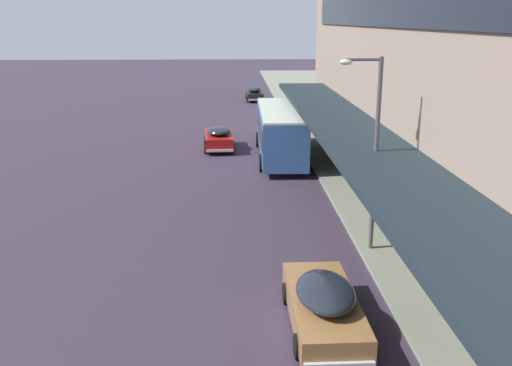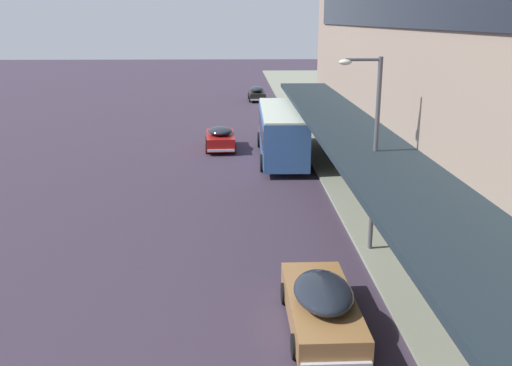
# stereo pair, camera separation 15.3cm
# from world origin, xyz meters

# --- Properties ---
(transit_bus_kerbside_front) EXTENTS (2.87, 10.09, 3.09)m
(transit_bus_kerbside_front) POSITION_xyz_m (4.30, 28.66, 1.78)
(transit_bus_kerbside_front) COLOR #3862A1
(transit_bus_kerbside_front) RESTS_ON ground
(sedan_second_mid) EXTENTS (1.82, 4.71, 1.52)m
(sedan_second_mid) POSITION_xyz_m (3.76, 54.99, 0.75)
(sedan_second_mid) COLOR black
(sedan_second_mid) RESTS_ON ground
(sedan_trailing_mid) EXTENTS (1.98, 4.94, 1.52)m
(sedan_trailing_mid) POSITION_xyz_m (3.85, 8.50, 0.75)
(sedan_trailing_mid) COLOR #9D6D3D
(sedan_trailing_mid) RESTS_ON ground
(sedan_far_back) EXTENTS (2.09, 4.36, 1.53)m
(sedan_far_back) POSITION_xyz_m (0.48, 31.43, 0.76)
(sedan_far_back) COLOR #AB1614
(sedan_far_back) RESTS_ON ground
(street_lamp) EXTENTS (1.50, 0.28, 6.94)m
(street_lamp) POSITION_xyz_m (6.27, 13.85, 4.18)
(street_lamp) COLOR #4C4C51
(street_lamp) RESTS_ON sidewalk_kerb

